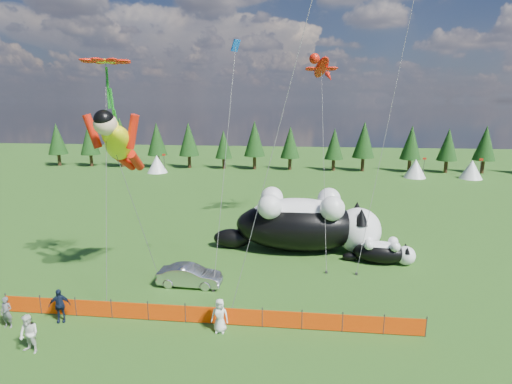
# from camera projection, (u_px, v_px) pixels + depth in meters

# --- Properties ---
(ground) EXTENTS (160.00, 160.00, 0.00)m
(ground) POSITION_uv_depth(u_px,v_px,m) (216.00, 296.00, 23.56)
(ground) COLOR #173A0A
(ground) RESTS_ON ground
(safety_fence) EXTENTS (22.06, 0.06, 1.10)m
(safety_fence) POSITION_uv_depth(u_px,v_px,m) (204.00, 315.00, 20.54)
(safety_fence) COLOR #262626
(safety_fence) RESTS_ON ground
(tree_line) EXTENTS (90.00, 4.00, 8.00)m
(tree_line) POSITION_uv_depth(u_px,v_px,m) (271.00, 146.00, 66.28)
(tree_line) COLOR black
(tree_line) RESTS_ON ground
(festival_tents) EXTENTS (50.00, 3.20, 2.80)m
(festival_tents) POSITION_uv_depth(u_px,v_px,m) (341.00, 167.00, 60.84)
(festival_tents) COLOR white
(festival_tents) RESTS_ON ground
(cat_large) EXTENTS (12.84, 4.65, 4.64)m
(cat_large) POSITION_uv_depth(u_px,v_px,m) (306.00, 223.00, 30.40)
(cat_large) COLOR black
(cat_large) RESTS_ON ground
(cat_small) EXTENTS (5.02, 2.08, 1.81)m
(cat_small) POSITION_uv_depth(u_px,v_px,m) (383.00, 251.00, 28.22)
(cat_small) COLOR black
(cat_small) RESTS_ON ground
(car) EXTENTS (4.01, 1.49, 1.31)m
(car) POSITION_uv_depth(u_px,v_px,m) (190.00, 276.00, 24.78)
(car) COLOR silver
(car) RESTS_ON ground
(spectator_a) EXTENTS (0.60, 0.39, 1.64)m
(spectator_a) POSITION_uv_depth(u_px,v_px,m) (7.00, 312.00, 20.16)
(spectator_a) COLOR #5B5C61
(spectator_a) RESTS_ON ground
(spectator_b) EXTENTS (1.01, 0.75, 1.86)m
(spectator_b) POSITION_uv_depth(u_px,v_px,m) (29.00, 334.00, 18.07)
(spectator_b) COLOR white
(spectator_b) RESTS_ON ground
(spectator_c) EXTENTS (1.19, 0.87, 1.82)m
(spectator_c) POSITION_uv_depth(u_px,v_px,m) (60.00, 305.00, 20.66)
(spectator_c) COLOR #121B31
(spectator_c) RESTS_ON ground
(spectator_e) EXTENTS (0.86, 0.56, 1.75)m
(spectator_e) POSITION_uv_depth(u_px,v_px,m) (220.00, 316.00, 19.74)
(spectator_e) COLOR white
(spectator_e) RESTS_ON ground
(superhero_kite) EXTENTS (6.05, 6.25, 11.19)m
(superhero_kite) POSITION_uv_depth(u_px,v_px,m) (118.00, 144.00, 22.83)
(superhero_kite) COLOR #F4F10C
(superhero_kite) RESTS_ON ground
(gecko_kite) EXTENTS (3.49, 12.78, 16.93)m
(gecko_kite) POSITION_uv_depth(u_px,v_px,m) (321.00, 68.00, 33.11)
(gecko_kite) COLOR red
(gecko_kite) RESTS_ON ground
(flower_kite) EXTENTS (3.45, 4.36, 13.55)m
(flower_kite) POSITION_uv_depth(u_px,v_px,m) (106.00, 64.00, 21.54)
(flower_kite) COLOR red
(flower_kite) RESTS_ON ground
(diamond_kite_a) EXTENTS (0.94, 7.31, 16.35)m
(diamond_kite_a) POSITION_uv_depth(u_px,v_px,m) (235.00, 54.00, 27.15)
(diamond_kite_a) COLOR blue
(diamond_kite_a) RESTS_ON ground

